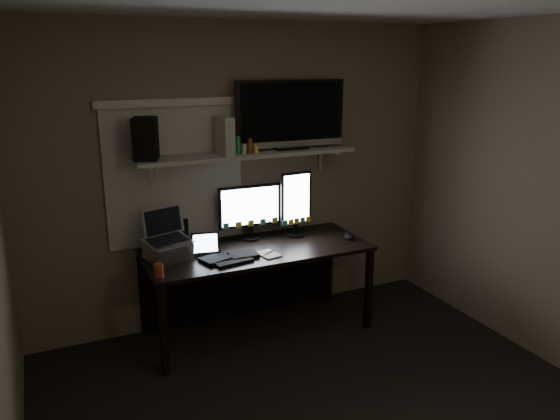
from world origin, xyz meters
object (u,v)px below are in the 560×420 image
tablet (205,244)px  desk (252,264)px  keyboard (230,257)px  mouse (349,237)px  cup (159,271)px  monitor_landscape (250,212)px  speaker (146,139)px  laptop (167,236)px  game_console (225,136)px  monitor_portrait (296,204)px  tv (290,115)px

tablet → desk: bearing=25.9°
keyboard → desk: bearing=33.5°
mouse → cup: 1.65m
monitor_landscape → cup: bearing=-148.9°
speaker → laptop: bearing=-44.2°
monitor_landscape → game_console: game_console is taller
keyboard → cup: bearing=-175.1°
monitor_portrait → monitor_landscape: bearing=164.1°
cup → speaker: size_ratio=0.31×
mouse → monitor_portrait: bearing=152.2°
tv → speaker: 1.19m
tablet → cup: bearing=-136.5°
monitor_portrait → keyboard: monitor_portrait is taller
monitor_portrait → desk: bearing=-178.5°
laptop → cup: laptop is taller
monitor_landscape → cup: size_ratio=5.61×
keyboard → tablet: tablet is taller
desk → tv: (0.39, 0.09, 1.21)m
monitor_portrait → laptop: (-1.13, -0.12, -0.09)m
mouse → cup: (-1.65, -0.16, 0.03)m
speaker → keyboard: bearing=-14.2°
keyboard → mouse: 1.07m
cup → speaker: speaker is taller
tv → game_console: size_ratio=3.17×
monitor_landscape → keyboard: (-0.32, -0.37, -0.22)m
keyboard → laptop: 0.50m
mouse → tablet: bearing=-177.8°
desk → cup: (-0.85, -0.39, 0.23)m
desk → tablet: tablet is taller
cup → tv: tv is taller
keyboard → tv: tv is taller
monitor_landscape → game_console: 0.70m
monitor_landscape → mouse: size_ratio=4.61×
mouse → game_console: bearing=170.9°
monitor_landscape → laptop: size_ratio=1.42×
desk → monitor_portrait: (0.42, 0.04, 0.46)m
desk → keyboard: keyboard is taller
mouse → game_console: (-0.98, 0.29, 0.88)m
desk → mouse: (0.79, -0.23, 0.20)m
keyboard → laptop: laptop is taller
desk → laptop: 0.81m
monitor_landscape → cup: monitor_landscape is taller
laptop → game_console: (0.52, 0.14, 0.71)m
laptop → game_console: 0.89m
keyboard → tv: size_ratio=0.48×
monitor_landscape → tv: 0.87m
laptop → tv: bearing=-8.0°
tablet → tv: tv is taller
monitor_portrait → keyboard: size_ratio=1.27×
cup → speaker: bearing=83.0°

